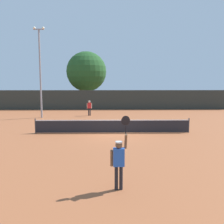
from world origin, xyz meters
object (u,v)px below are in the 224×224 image
object	(u,v)px
player_receiving	(89,106)
tennis_ball	(136,127)
parked_car_near	(60,100)
parked_car_far	(123,100)
parked_car_mid	(91,101)
light_pole	(40,67)
large_tree	(86,72)
player_serving	(119,158)

from	to	relation	value
player_receiving	tennis_ball	size ratio (longest dim) A/B	24.78
parked_car_near	parked_car_far	distance (m)	10.90
parked_car_near	parked_car_mid	xyz separation A→B (m)	(5.51, -1.91, 0.00)
player_receiving	parked_car_near	size ratio (longest dim) A/B	0.40
tennis_ball	parked_car_near	xyz separation A→B (m)	(-10.45, 21.58, 0.74)
parked_car_far	tennis_ball	bearing A→B (deg)	-85.46
light_pole	large_tree	size ratio (longest dim) A/B	1.08
player_receiving	large_tree	distance (m)	12.82
parked_car_near	parked_car_far	bearing A→B (deg)	0.03
light_pole	parked_car_mid	world-z (taller)	light_pole
tennis_ball	large_tree	distance (m)	20.80
large_tree	player_receiving	bearing A→B (deg)	-83.79
player_serving	parked_car_far	distance (m)	33.38
tennis_ball	parked_car_mid	distance (m)	20.29
light_pole	parked_car_mid	xyz separation A→B (m)	(4.33, 13.83, -4.47)
player_receiving	parked_car_mid	bearing A→B (deg)	-87.26
player_receiving	light_pole	world-z (taller)	light_pole
parked_car_near	parked_car_mid	bearing A→B (deg)	-19.62
parked_car_mid	parked_car_far	xyz separation A→B (m)	(5.39, 2.01, 0.00)
large_tree	parked_car_near	bearing A→B (deg)	154.28
light_pole	tennis_ball	bearing A→B (deg)	-32.22
player_serving	parked_car_far	size ratio (longest dim) A/B	0.58
tennis_ball	player_receiving	bearing A→B (deg)	120.72
player_receiving	parked_car_near	distance (m)	15.53
large_tree	parked_car_near	world-z (taller)	large_tree
player_receiving	large_tree	bearing A→B (deg)	-83.79
light_pole	player_serving	bearing A→B (deg)	-67.22
player_serving	large_tree	xyz separation A→B (m)	(-3.70, 30.88, 4.34)
player_receiving	parked_car_mid	world-z (taller)	parked_car_mid
tennis_ball	parked_car_far	xyz separation A→B (m)	(0.46, 21.68, 0.74)
light_pole	parked_car_near	size ratio (longest dim) A/B	2.21
player_serving	parked_car_near	bearing A→B (deg)	104.37
large_tree	light_pole	bearing A→B (deg)	-105.11
player_receiving	parked_car_mid	xyz separation A→B (m)	(-0.59, 12.37, -0.26)
large_tree	parked_car_near	size ratio (longest dim) A/B	2.05
large_tree	parked_car_mid	world-z (taller)	large_tree
light_pole	parked_car_far	world-z (taller)	light_pole
player_serving	large_tree	size ratio (longest dim) A/B	0.29
player_serving	parked_car_near	distance (m)	34.27
light_pole	parked_car_far	bearing A→B (deg)	58.46
player_receiving	tennis_ball	distance (m)	8.55
large_tree	parked_car_far	xyz separation A→B (m)	(6.10, 2.42, -4.68)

